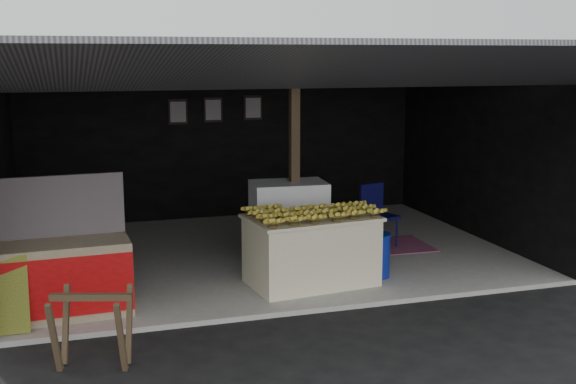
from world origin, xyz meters
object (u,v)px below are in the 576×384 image
object	(u,v)px
banana_table	(311,250)
white_crate	(289,222)
water_barrel	(376,256)
neighbor_stall	(61,275)
plastic_chair	(376,210)
sawhorse	(92,322)

from	to	relation	value
banana_table	white_crate	size ratio (longest dim) A/B	1.50
white_crate	water_barrel	world-z (taller)	white_crate
neighbor_stall	banana_table	bearing A→B (deg)	1.87
water_barrel	plastic_chair	bearing A→B (deg)	65.99
banana_table	neighbor_stall	xyz separation A→B (m)	(-2.94, -0.24, 0.02)
banana_table	plastic_chair	world-z (taller)	plastic_chair
neighbor_stall	plastic_chair	bearing A→B (deg)	18.01
banana_table	white_crate	distance (m)	1.03
plastic_chair	white_crate	bearing A→B (deg)	178.57
sawhorse	water_barrel	size ratio (longest dim) A/B	1.49
neighbor_stall	sawhorse	xyz separation A→B (m)	(0.27, -1.39, -0.06)
banana_table	sawhorse	bearing A→B (deg)	-155.31
banana_table	plastic_chair	distance (m)	2.10
banana_table	neighbor_stall	world-z (taller)	neighbor_stall
neighbor_stall	sawhorse	bearing A→B (deg)	-81.98
sawhorse	banana_table	bearing A→B (deg)	48.01
banana_table	plastic_chair	size ratio (longest dim) A/B	1.80
white_crate	water_barrel	size ratio (longest dim) A/B	2.06
neighbor_stall	water_barrel	distance (m)	3.83
banana_table	plastic_chair	xyz separation A→B (m)	(1.51, 1.45, 0.11)
white_crate	plastic_chair	bearing A→B (deg)	20.00
white_crate	sawhorse	world-z (taller)	white_crate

